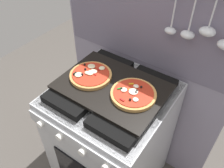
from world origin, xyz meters
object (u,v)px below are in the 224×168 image
object	(u,v)px
baking_tray	(112,87)
pizza_right	(133,94)
pizza_left	(91,75)
stove	(112,139)

from	to	relation	value
baking_tray	pizza_right	world-z (taller)	pizza_right
pizza_left	pizza_right	distance (m)	0.26
stove	pizza_left	distance (m)	0.50
baking_tray	pizza_left	world-z (taller)	pizza_left
stove	pizza_right	world-z (taller)	pizza_right
pizza_right	pizza_left	bearing A→B (deg)	-178.73
pizza_left	pizza_right	size ratio (longest dim) A/B	1.00
baking_tray	pizza_left	xyz separation A→B (m)	(-0.13, -0.01, 0.02)
baking_tray	stove	bearing A→B (deg)	-90.00
baking_tray	pizza_right	bearing A→B (deg)	-0.40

